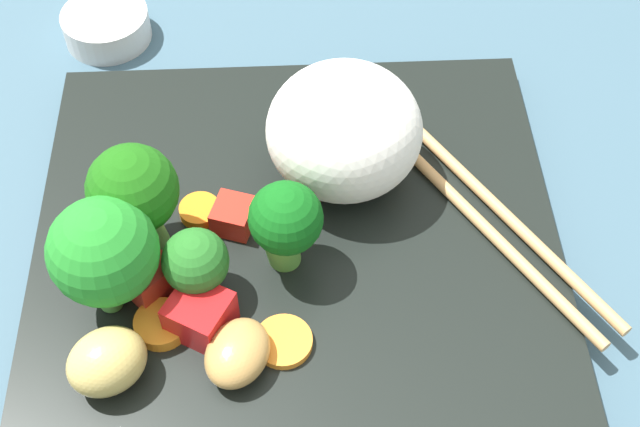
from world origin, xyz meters
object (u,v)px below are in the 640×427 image
Objects in this scene: broccoli_floret_2 at (196,263)px; rice_mound at (344,131)px; chopstick_pair at (466,193)px; sauce_cup at (107,26)px; carrot_slice_2 at (162,324)px; square_plate at (298,257)px.

rice_mound is at bearing -48.02° from broccoli_floret_2.
chopstick_pair reaches higher than sauce_cup.
carrot_slice_2 is at bearing -169.25° from sauce_cup.
broccoli_floret_2 reaches higher than square_plate.
broccoli_floret_2 is at bearing 113.45° from square_plate.
square_plate is 6.63cm from broccoli_floret_2.
chopstick_pair is (7.20, -16.98, -0.05)cm from carrot_slice_2.
carrot_slice_2 is at bearing 136.30° from broccoli_floret_2.
square_plate is 3.34× the size of rice_mound.
broccoli_floret_2 reaches higher than carrot_slice_2.
square_plate is at bearing -149.33° from sauce_cup.
broccoli_floret_2 is at bearing -43.70° from carrot_slice_2.
carrot_slice_2 is at bearing 121.09° from square_plate.
sauce_cup is at bearing 30.67° from square_plate.
square_plate is 4.90× the size of sauce_cup.
carrot_slice_2 is 0.47× the size of sauce_cup.
rice_mound is 11.05cm from broccoli_floret_2.
square_plate is at bearing -58.91° from carrot_slice_2.
chopstick_pair is at bearing -73.70° from square_plate.
sauce_cup is at bearing 16.57° from broccoli_floret_2.
carrot_slice_2 is at bearing 82.62° from chopstick_pair.
broccoli_floret_2 is at bearing 131.98° from rice_mound.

